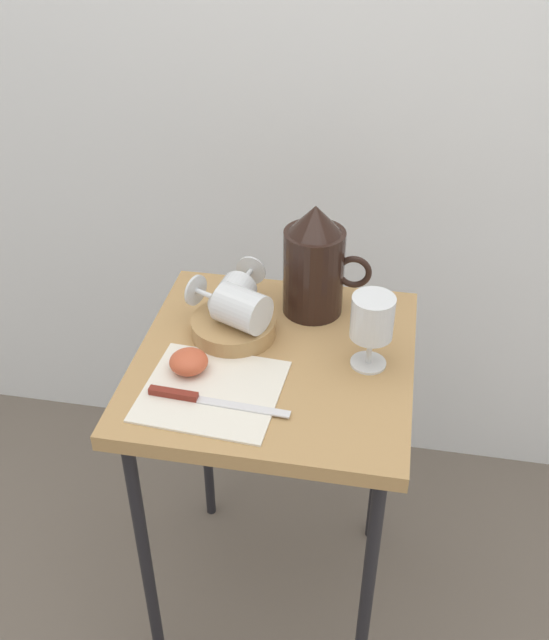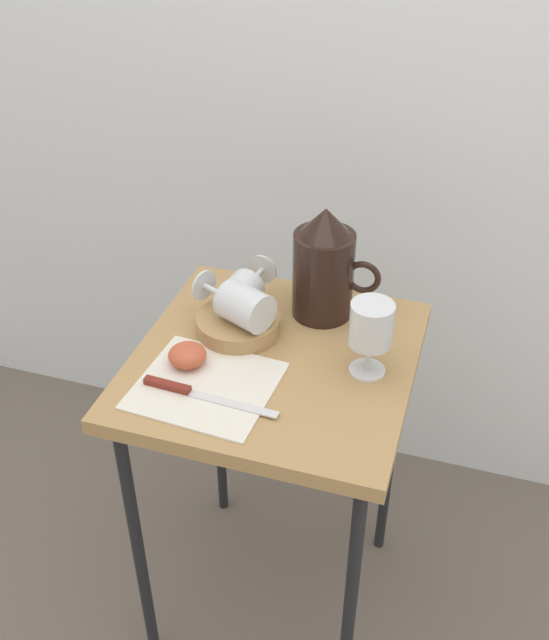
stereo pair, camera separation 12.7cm
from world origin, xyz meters
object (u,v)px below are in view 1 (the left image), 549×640
at_px(pitcher, 314,270).
at_px(knife, 197,398).
at_px(wine_glass_tipped_near, 234,296).
at_px(basket_tray, 233,327).
at_px(wine_glass_upright, 372,321).
at_px(apple_half_left, 189,362).
at_px(wine_glass_tipped_far, 240,308).
at_px(table, 274,388).

distance_m(pitcher, knife, 0.35).
bearing_deg(wine_glass_tipped_near, knife, -93.44).
relative_size(pitcher, knife, 0.93).
xyz_separation_m(basket_tray, wine_glass_tipped_near, (-0.00, 0.03, 0.05)).
distance_m(basket_tray, wine_glass_upright, 0.27).
bearing_deg(pitcher, basket_tray, -140.82).
bearing_deg(apple_half_left, wine_glass_upright, 14.34).
relative_size(pitcher, wine_glass_tipped_far, 1.34).
distance_m(wine_glass_upright, wine_glass_tipped_far, 0.24).
bearing_deg(wine_glass_tipped_far, knife, -100.37).
distance_m(wine_glass_upright, apple_half_left, 0.32).
xyz_separation_m(table, basket_tray, (-0.09, 0.05, 0.09)).
xyz_separation_m(pitcher, apple_half_left, (-0.19, -0.23, -0.07)).
relative_size(basket_tray, pitcher, 0.70).
height_order(table, basket_tray, basket_tray).
relative_size(table, pitcher, 3.17).
xyz_separation_m(pitcher, wine_glass_tipped_near, (-0.14, -0.08, -0.02)).
bearing_deg(apple_half_left, knife, -64.83).
xyz_separation_m(wine_glass_tipped_near, apple_half_left, (-0.05, -0.15, -0.05)).
bearing_deg(wine_glass_upright, pitcher, 128.30).
relative_size(apple_half_left, knife, 0.28).
height_order(basket_tray, wine_glass_tipped_far, wine_glass_tipped_far).
distance_m(apple_half_left, knife, 0.08).
height_order(wine_glass_tipped_near, wine_glass_tipped_far, wine_glass_tipped_far).
relative_size(wine_glass_tipped_near, apple_half_left, 2.18).
height_order(wine_glass_tipped_far, knife, wine_glass_tipped_far).
relative_size(basket_tray, apple_half_left, 2.32).
height_order(basket_tray, wine_glass_upright, wine_glass_upright).
bearing_deg(pitcher, table, -106.41).
bearing_deg(apple_half_left, wine_glass_tipped_near, 71.92).
bearing_deg(pitcher, knife, -116.35).
distance_m(table, wine_glass_tipped_near, 0.19).
xyz_separation_m(wine_glass_tipped_far, apple_half_left, (-0.07, -0.11, -0.05)).
relative_size(wine_glass_upright, knife, 0.58).
bearing_deg(table, apple_half_left, -153.07).
relative_size(table, apple_half_left, 10.56).
xyz_separation_m(table, apple_half_left, (-0.14, -0.07, 0.10)).
distance_m(table, pitcher, 0.24).
xyz_separation_m(wine_glass_tipped_far, knife, (-0.03, -0.18, -0.06)).
distance_m(wine_glass_tipped_far, knife, 0.20).
distance_m(basket_tray, wine_glass_tipped_near, 0.06).
bearing_deg(pitcher, wine_glass_tipped_near, -148.79).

